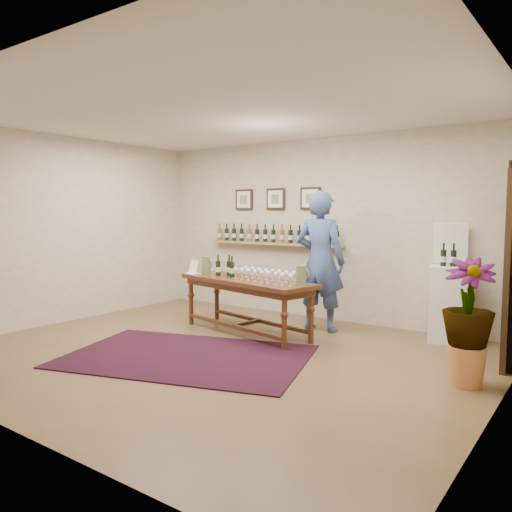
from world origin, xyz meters
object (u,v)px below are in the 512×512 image
Objects in this scene: potted_plant at (468,322)px; tasting_table at (246,287)px; display_pedestal at (449,304)px; person at (320,261)px.

tasting_table is at bearing 171.29° from potted_plant.
display_pedestal is 0.92× the size of potted_plant.
display_pedestal is at bearing -167.81° from person.
person is (0.74, 0.74, 0.34)m from tasting_table.
tasting_table is 2.66m from display_pedestal.
person is at bearing 151.75° from potted_plant.
potted_plant is 2.56m from person.
tasting_table is 2.28× the size of display_pedestal.
display_pedestal is at bearing 38.57° from tasting_table.
potted_plant is at bearing -70.07° from display_pedestal.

